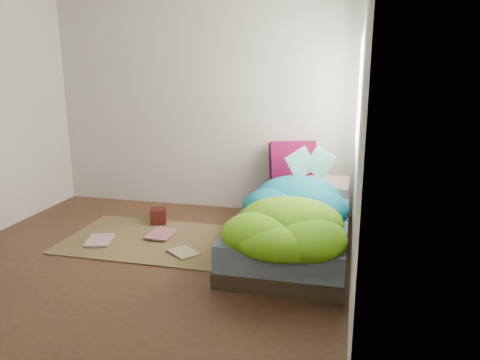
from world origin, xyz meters
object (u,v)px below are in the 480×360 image
object	(u,v)px
pillow_magenta	(293,164)
floor_book_a	(87,241)
wooden_box	(158,216)
bed	(293,229)
floor_book_b	(151,233)
open_book	(311,153)

from	to	relation	value
pillow_magenta	floor_book_a	size ratio (longest dim) A/B	1.55
floor_book_a	wooden_box	bearing A→B (deg)	40.15
wooden_box	floor_book_a	world-z (taller)	wooden_box
bed	pillow_magenta	distance (m)	1.00
floor_book_a	floor_book_b	distance (m)	0.60
pillow_magenta	floor_book_b	size ratio (longest dim) A/B	1.56
open_book	floor_book_b	xyz separation A→B (m)	(-1.51, -0.56, -0.78)
floor_book_b	open_book	bearing A→B (deg)	22.72
pillow_magenta	open_book	distance (m)	0.51
bed	floor_book_a	distance (m)	1.96
wooden_box	floor_book_b	size ratio (longest dim) A/B	0.51
open_book	floor_book_b	distance (m)	1.78
bed	floor_book_a	xyz separation A→B (m)	(-1.92, -0.38, -0.14)
pillow_magenta	bed	bearing A→B (deg)	-101.19
bed	pillow_magenta	bearing A→B (deg)	98.46
bed	floor_book_b	distance (m)	1.42
bed	floor_book_b	size ratio (longest dim) A/B	6.27
open_book	floor_book_a	size ratio (longest dim) A/B	1.26
open_book	floor_book_b	world-z (taller)	open_book
bed	wooden_box	bearing A→B (deg)	169.29
wooden_box	floor_book_b	world-z (taller)	wooden_box
bed	floor_book_a	bearing A→B (deg)	-168.85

